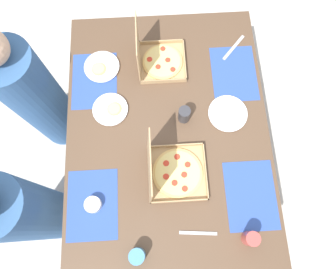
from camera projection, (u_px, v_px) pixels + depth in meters
The scene contains 19 objects.
ground_plane at pixel (168, 163), 2.38m from camera, with size 6.00×6.00×0.00m, color beige.
dining_table at pixel (168, 139), 1.77m from camera, with size 1.58×1.12×0.74m.
placemat_near_left at pixel (251, 195), 1.58m from camera, with size 0.36×0.26×0.00m, color #2D4C9E.
placemat_near_right at pixel (234, 73), 1.79m from camera, with size 0.36×0.26×0.00m, color #2D4C9E.
placemat_far_left at pixel (92, 205), 1.56m from camera, with size 0.36×0.26×0.00m, color #2D4C9E.
placemat_far_right at pixel (95, 81), 1.78m from camera, with size 0.36×0.26×0.00m, color #2D4C9E.
pizza_box_corner_right at pixel (172, 172), 1.56m from camera, with size 0.30×0.30×0.34m.
pizza_box_edge_far at pixel (157, 59), 1.77m from camera, with size 0.27×0.27×0.30m.
plate_far_left at pixel (102, 67), 1.79m from camera, with size 0.21×0.21×0.03m.
plate_near_left at pixel (111, 109), 1.71m from camera, with size 0.20×0.20×0.03m.
plate_middle at pixel (228, 114), 1.71m from camera, with size 0.22×0.22×0.02m.
cup_red at pixel (184, 115), 1.66m from camera, with size 0.07×0.07×0.11m, color #333338.
cup_clear_left at pixel (137, 256), 1.45m from camera, with size 0.08×0.08×0.09m, color teal.
cup_clear_right at pixel (251, 239), 1.46m from camera, with size 0.07×0.07×0.10m, color #BF4742.
condiment_bowl at pixel (93, 205), 1.54m from camera, with size 0.08×0.08×0.04m, color white.
knife_by_far_right at pixel (234, 48), 1.84m from camera, with size 0.21×0.02×0.01m, color #B7B7BC.
fork_by_near_left at pixel (198, 233), 1.52m from camera, with size 0.19×0.02×0.01m, color #B7B7BC.
diner_left_seat at pixel (31, 212), 1.76m from camera, with size 0.32×0.32×1.16m.
diner_right_seat at pixel (38, 98), 1.96m from camera, with size 0.32×0.32×1.21m.
Camera 1 is at (-0.50, 0.03, 2.34)m, focal length 32.51 mm.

